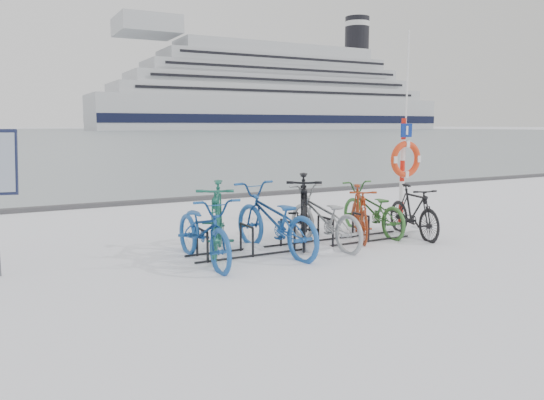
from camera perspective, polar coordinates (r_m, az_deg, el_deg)
ground at (r=8.68m, az=3.76°, el=-4.99°), size 900.00×900.00×0.00m
ice_sheet at (r=162.27m, az=-26.38°, el=6.56°), size 400.00×298.00×0.02m
quay_edge at (r=13.96m, az=-8.99°, el=0.12°), size 400.00×0.25×0.10m
bike_rack at (r=8.64m, az=3.77°, el=-3.82°), size 4.00×0.48×0.46m
lifebuoy_station at (r=10.92m, az=14.12°, el=4.25°), size 0.73×0.22×3.80m
cruise_ferry at (r=226.10m, az=0.25°, el=11.02°), size 151.37×28.52×49.74m
bike_0 at (r=7.62m, az=-7.37°, el=-2.98°), size 0.71×1.95×1.01m
bike_1 at (r=8.08m, az=-5.92°, el=-1.83°), size 1.32×1.96×1.15m
bike_2 at (r=8.14m, az=0.22°, el=-1.89°), size 1.00×2.18×1.10m
bike_3 at (r=8.85m, az=3.41°, el=-0.81°), size 1.48×1.99×1.19m
bike_4 at (r=8.66m, az=5.58°, el=-1.65°), size 0.78×1.95×1.00m
bike_5 at (r=9.30m, az=9.39°, el=-1.18°), size 1.15×1.63×0.96m
bike_6 at (r=9.78m, az=10.71°, el=-0.79°), size 0.69×1.84×0.95m
bike_7 at (r=9.68m, az=14.98°, el=-1.01°), size 0.72×1.64×0.95m
snow_drifts at (r=9.38m, az=9.69°, el=-4.10°), size 4.16×1.30×0.19m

